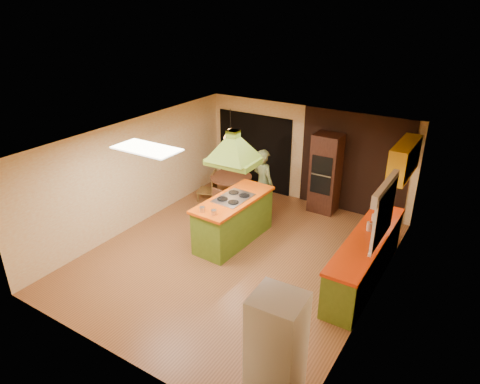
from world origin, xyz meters
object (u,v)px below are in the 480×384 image
Objects in this scene: refrigerator at (276,347)px; wall_oven at (326,173)px; canister_large at (380,212)px; dining_table at (231,185)px; kitchen_island at (234,219)px; man at (263,183)px.

wall_oven reaches higher than refrigerator.
canister_large is at bearing -39.79° from wall_oven.
wall_oven is 2.37m from dining_table.
kitchen_island reaches higher than dining_table.
kitchen_island is at bearing -160.38° from canister_large.
kitchen_island is 10.51× the size of canister_large.
kitchen_island is 1.23× the size of man.
man is 2.89m from canister_large.
refrigerator is at bearing -92.28° from canister_large.
man is (-0.05, 1.38, 0.33)m from kitchen_island.
canister_large reaches higher than dining_table.
wall_oven is (1.14, 1.07, 0.14)m from man.
canister_large is (3.83, -0.47, 0.47)m from dining_table.
dining_table is at bearing 127.74° from kitchen_island.
dining_table is at bearing 13.47° from man.
kitchen_island is 2.72m from wall_oven.
kitchen_island is at bearing 127.99° from refrigerator.
man reaches higher than kitchen_island.
man is 5.20m from refrigerator.
refrigerator is at bearing -51.04° from dining_table.
kitchen_island is 1.42m from man.
wall_oven is 9.95× the size of canister_large.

